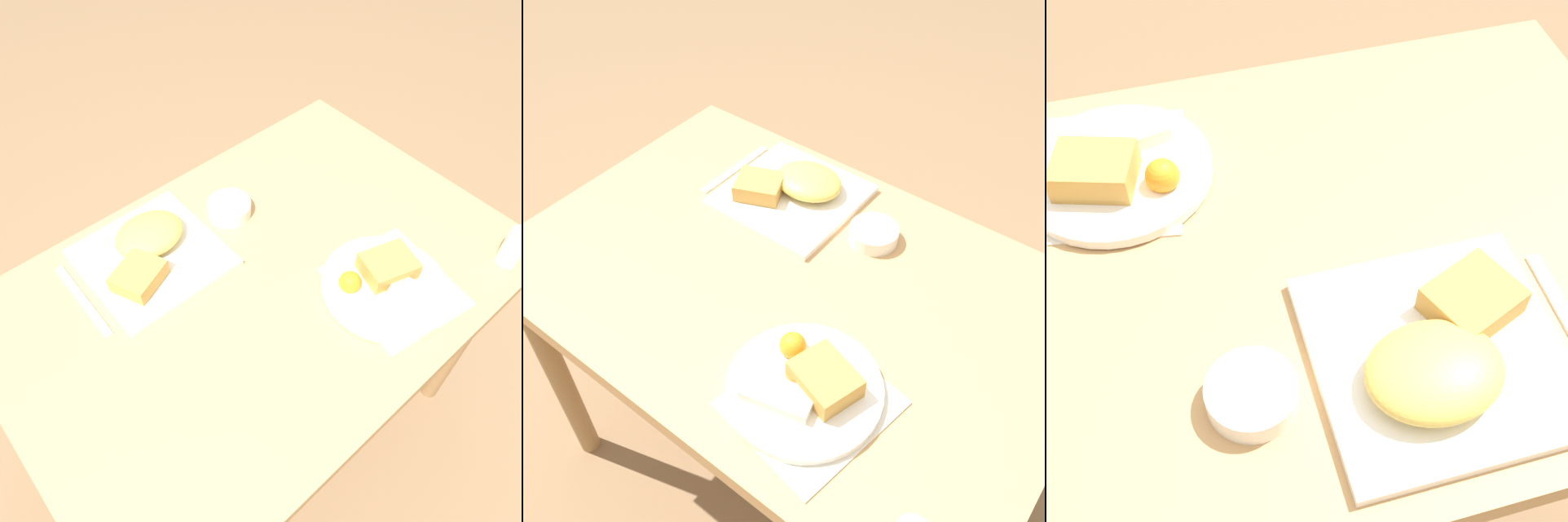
% 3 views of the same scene
% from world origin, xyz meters
% --- Properties ---
extents(ground_plane, '(8.00, 8.00, 0.00)m').
position_xyz_m(ground_plane, '(0.00, 0.00, 0.00)').
color(ground_plane, '#846647').
extents(dining_table, '(1.03, 0.70, 0.72)m').
position_xyz_m(dining_table, '(0.00, 0.00, 0.63)').
color(dining_table, tan).
rests_on(dining_table, ground_plane).
extents(menu_card, '(0.24, 0.26, 0.00)m').
position_xyz_m(menu_card, '(-0.18, 0.19, 0.72)').
color(menu_card, beige).
rests_on(menu_card, dining_table).
extents(plate_square_near, '(0.26, 0.26, 0.06)m').
position_xyz_m(plate_square_near, '(0.14, -0.19, 0.74)').
color(plate_square_near, white).
rests_on(plate_square_near, dining_table).
extents(plate_oval_far, '(0.25, 0.25, 0.05)m').
position_xyz_m(plate_oval_far, '(-0.16, 0.17, 0.74)').
color(plate_oval_far, white).
rests_on(plate_oval_far, menu_card).
extents(sauce_ramekin, '(0.10, 0.10, 0.03)m').
position_xyz_m(sauce_ramekin, '(-0.06, -0.18, 0.74)').
color(sauce_ramekin, white).
rests_on(sauce_ramekin, dining_table).
extents(butter_knife, '(0.02, 0.20, 0.00)m').
position_xyz_m(butter_knife, '(0.29, -0.19, 0.72)').
color(butter_knife, silver).
rests_on(butter_knife, dining_table).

